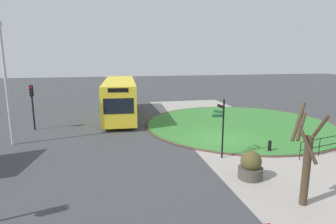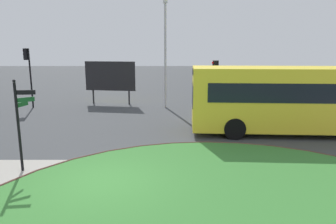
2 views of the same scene
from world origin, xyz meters
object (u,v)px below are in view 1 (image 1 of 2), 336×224
(traffic_light_far, at_px, (32,97))
(lamppost_tall, at_px, (6,81))
(bollard_foreground, at_px, (270,146))
(street_tree_bare, at_px, (306,160))
(signpost_directional, at_px, (222,124))
(bus_yellow, at_px, (120,97))
(planter_near_signpost, at_px, (251,166))

(traffic_light_far, bearing_deg, lamppost_tall, -23.12)
(traffic_light_far, distance_m, lamppost_tall, 3.74)
(traffic_light_far, bearing_deg, bollard_foreground, 45.39)
(street_tree_bare, bearing_deg, signpost_directional, 11.50)
(bus_yellow, distance_m, traffic_light_far, 7.22)
(planter_near_signpost, height_order, street_tree_bare, street_tree_bare)
(street_tree_bare, bearing_deg, lamppost_tall, 51.96)
(lamppost_tall, distance_m, street_tree_bare, 16.17)
(signpost_directional, bearing_deg, planter_near_signpost, -174.39)
(traffic_light_far, height_order, street_tree_bare, street_tree_bare)
(bus_yellow, height_order, planter_near_signpost, bus_yellow)
(planter_near_signpost, bearing_deg, bollard_foreground, -43.19)
(signpost_directional, xyz_separation_m, traffic_light_far, (8.19, 11.12, 0.59))
(lamppost_tall, height_order, street_tree_bare, lamppost_tall)
(signpost_directional, bearing_deg, lamppost_tall, 67.55)
(bollard_foreground, distance_m, lamppost_tall, 15.71)
(signpost_directional, xyz_separation_m, planter_near_signpost, (-2.69, -0.26, -1.26))
(bollard_foreground, xyz_separation_m, street_tree_bare, (-5.34, 1.99, 1.37))
(lamppost_tall, relative_size, planter_near_signpost, 5.69)
(planter_near_signpost, bearing_deg, traffic_light_far, 46.29)
(traffic_light_far, xyz_separation_m, street_tree_bare, (-13.28, -12.15, -0.69))
(signpost_directional, distance_m, traffic_light_far, 13.82)
(traffic_light_far, distance_m, planter_near_signpost, 15.86)
(bus_yellow, distance_m, street_tree_bare, 17.63)
(bollard_foreground, bearing_deg, planter_near_signpost, 136.81)
(bollard_foreground, height_order, bus_yellow, bus_yellow)
(bus_yellow, distance_m, planter_near_signpost, 15.16)
(bus_yellow, relative_size, lamppost_tall, 1.50)
(lamppost_tall, bearing_deg, street_tree_bare, -128.04)
(planter_near_signpost, bearing_deg, street_tree_bare, -162.16)
(signpost_directional, relative_size, planter_near_signpost, 2.49)
(signpost_directional, relative_size, bus_yellow, 0.29)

